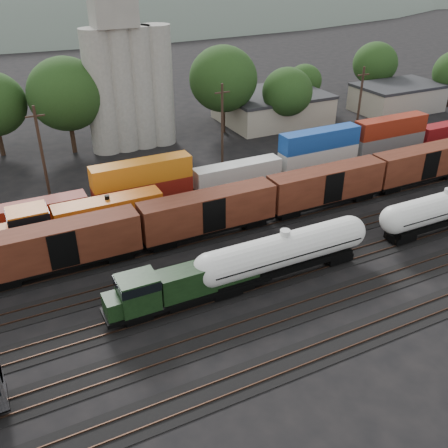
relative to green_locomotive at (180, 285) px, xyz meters
name	(u,v)px	position (x,y,z in m)	size (l,w,h in m)	color
ground	(212,264)	(5.32, 5.00, -2.33)	(600.00, 600.00, 0.00)	black
tracks	(212,263)	(5.32, 5.00, -2.28)	(180.00, 33.20, 0.20)	black
green_locomotive	(180,285)	(0.00, 0.00, 0.00)	(15.30, 2.70, 4.05)	black
tank_car_a	(284,251)	(10.43, 0.00, 0.52)	(18.43, 3.30, 4.83)	silver
tank_car_b	(445,207)	(31.34, 0.00, 0.43)	(17.75, 3.18, 4.65)	silver
orange_locomotive	(78,220)	(-5.43, 15.00, 0.39)	(19.21, 3.20, 4.80)	black
boxcar_string	(61,245)	(-8.10, 10.00, 0.79)	(138.20, 2.90, 4.20)	black
container_wall	(136,189)	(2.40, 20.00, 0.25)	(164.84, 2.60, 5.80)	black
grain_silo	(128,75)	(8.61, 41.00, 8.93)	(13.40, 5.00, 29.00)	gray
industrial_sheds	(155,129)	(11.95, 40.25, 0.23)	(119.38, 17.26, 5.10)	#9E937F
tree_band	(75,102)	(0.63, 42.77, 5.30)	(162.64, 20.92, 14.32)	black
utility_poles	(139,139)	(5.32, 27.00, 3.88)	(122.20, 0.36, 12.00)	black
distant_hills	(50,49)	(29.24, 265.00, -22.89)	(860.00, 286.00, 130.00)	#59665B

